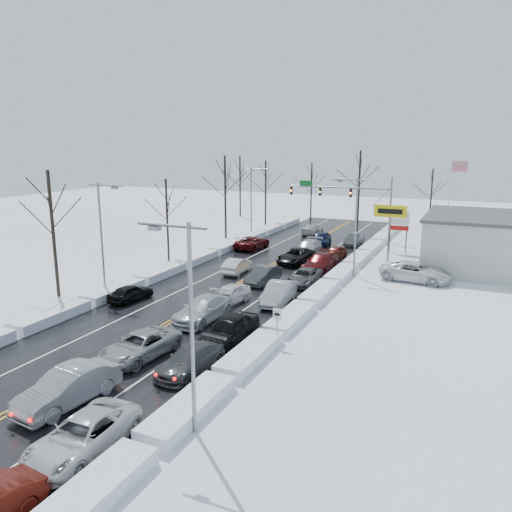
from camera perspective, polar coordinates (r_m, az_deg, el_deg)
The scene contains 44 objects.
ground at distance 40.85m, azimuth -4.03°, elevation -4.32°, with size 160.00×160.00×0.00m, color white.
road_surface at distance 42.54m, azimuth -2.75°, elevation -3.60°, with size 14.00×84.00×0.01m, color black.
snow_bank_left at distance 46.40m, azimuth -11.13°, elevation -2.44°, with size 1.68×72.00×0.72m, color white.
snow_bank_right at distance 39.77m, azimuth 7.07°, elevation -4.86°, with size 1.68×72.00×0.72m, color white.
traffic_signal_mast at distance 64.42m, azimuth 10.71°, elevation 6.75°, with size 13.28×0.39×8.00m.
tires_plus_sign at distance 51.39m, azimuth 15.08°, elevation 4.51°, with size 3.20×0.34×6.00m.
used_vehicles_sign at distance 57.50m, azimuth 16.00°, elevation 3.61°, with size 2.20×0.22×4.65m.
speed_limit_sign at distance 30.12m, azimuth 2.44°, elevation -7.33°, with size 0.55×0.09×2.35m.
flagpole at distance 64.63m, azimuth 21.37°, elevation 6.52°, with size 1.87×1.20×10.00m.
streetlight_se at distance 20.45m, azimuth -7.90°, elevation -6.39°, with size 3.20×0.25×9.00m.
streetlight_ne at distance 45.95m, azimuth 11.12°, elevation 4.18°, with size 3.20×0.25×9.00m.
streetlight_sw at distance 41.14m, azimuth -17.09°, elevation 2.87°, with size 3.20×0.25×9.00m.
streetlight_nw at distance 64.57m, azimuth -0.40°, elevation 6.83°, with size 3.20×0.25×9.00m.
tree_left_b at distance 41.71m, azimuth -22.38°, elevation 4.93°, with size 4.00×4.00×10.00m.
tree_left_c at distance 51.75m, azimuth -10.18°, elevation 5.86°, with size 3.40×3.40×8.50m.
tree_left_d at distance 63.90m, azimuth -3.56°, elevation 8.57°, with size 4.20×4.20×10.50m.
tree_left_e at distance 74.57m, azimuth 1.11°, elevation 8.65°, with size 3.80×3.80×9.50m.
tree_far_a at distance 83.00m, azimuth -1.84°, elevation 9.31°, with size 4.00×4.00×10.00m.
tree_far_b at distance 79.42m, azimuth 6.36°, elevation 8.58°, with size 3.60×3.60×9.00m.
tree_far_c at distance 75.26m, azimuth 11.77°, elevation 9.23°, with size 4.40×4.40×11.00m.
tree_far_d at distance 75.29m, azimuth 19.46°, elevation 7.44°, with size 3.40×3.40×8.50m.
queued_car_1 at distance 25.98m, azimuth -20.57°, elevation -15.57°, with size 1.80×5.17×1.70m, color gray.
queued_car_2 at distance 29.86m, azimuth -13.05°, elevation -11.23°, with size 2.42×5.26×1.46m, color #93969A.
queued_car_3 at distance 35.04m, azimuth -6.08°, elevation -7.30°, with size 2.24×5.51×1.60m, color #B0B2B8.
queued_car_4 at distance 38.30m, azimuth -3.13°, elevation -5.48°, with size 1.73×4.29×1.46m, color white.
queued_car_5 at distance 43.77m, azimuth 0.85°, elevation -3.12°, with size 1.55×4.43×1.46m, color #393C3E.
queued_car_6 at distance 51.11m, azimuth 4.53°, elevation -0.83°, with size 2.51×5.44×1.51m, color black.
queued_car_7 at distance 55.28m, azimuth 5.99°, elevation 0.18°, with size 2.20×5.41×1.57m, color #9EA0A6.
queued_car_8 at distance 60.31m, azimuth 7.45°, elevation 1.20°, with size 1.93×4.81×1.64m, color black.
queued_car_10 at distance 22.36m, azimuth -19.05°, elevation -20.39°, with size 2.40×5.21×1.45m, color silver.
queued_car_11 at distance 27.71m, azimuth -7.47°, elevation -12.96°, with size 1.91×4.69×1.36m, color #383A3D.
queued_car_12 at distance 31.21m, azimuth -3.03°, elevation -9.82°, with size 2.02×5.02×1.71m, color black.
queued_car_13 at distance 38.42m, azimuth 2.55°, elevation -5.41°, with size 1.71×4.90×1.62m, color #A3A6AB.
queued_car_14 at distance 43.66m, azimuth 5.52°, elevation -3.22°, with size 2.22×4.82×1.34m, color #414447.
queued_car_15 at distance 48.32m, azimuth 7.33°, elevation -1.69°, with size 2.31×5.67×1.65m, color #45090B.
queued_car_16 at distance 53.51m, azimuth 9.05°, elevation -0.33°, with size 1.58×3.92×1.33m, color #4E110A.
queued_car_17 at distance 61.13m, azimuth 11.14°, elevation 1.22°, with size 1.48×4.26×1.40m, color #3C3E40.
oncoming_car_0 at distance 47.24m, azimuth -2.17°, elevation -1.93°, with size 1.50×4.32×1.42m, color white.
oncoming_car_1 at distance 57.97m, azimuth -0.43°, elevation 0.84°, with size 2.46×5.34×1.48m, color #47090B.
oncoming_car_2 at distance 67.68m, azimuth 6.43°, elevation 2.49°, with size 1.91×4.70×1.36m, color #B8B8BA.
oncoming_car_3 at distance 40.12m, azimuth -14.09°, elevation -5.00°, with size 1.57×3.91×1.33m, color black.
parked_car_0 at distance 46.62m, azimuth 17.70°, elevation -2.74°, with size 2.83×6.14×1.71m, color white.
parked_car_1 at distance 51.27m, azimuth 21.67°, elevation -1.67°, with size 2.40×5.90×1.71m, color #3D3F42.
parked_car_2 at distance 57.85m, azimuth 20.39°, elevation 0.00°, with size 1.64×4.09×1.39m, color black.
Camera 1 is at (18.78, -34.24, 11.97)m, focal length 35.00 mm.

